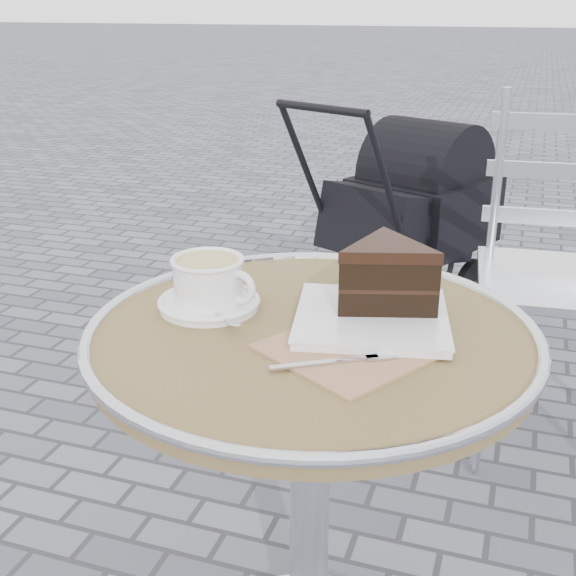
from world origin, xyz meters
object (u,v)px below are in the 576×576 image
(cake_plate_set, at_px, (383,286))
(baby_stroller, at_px, (408,223))
(cappuccino_set, at_px, (209,286))
(bistro_chair, at_px, (565,234))
(cafe_table, at_px, (311,418))

(cake_plate_set, relative_size, baby_stroller, 0.41)
(baby_stroller, bearing_deg, cake_plate_set, -57.84)
(cappuccino_set, distance_m, cake_plate_set, 0.29)
(cappuccino_set, bearing_deg, bistro_chair, 69.93)
(cappuccino_set, bearing_deg, baby_stroller, 98.05)
(cafe_table, distance_m, cappuccino_set, 0.28)
(cake_plate_set, height_order, bistro_chair, bistro_chair)
(cafe_table, xyz_separation_m, baby_stroller, (-0.12, 1.72, -0.16))
(cafe_table, xyz_separation_m, bistro_chair, (0.41, 1.06, 0.05))
(baby_stroller, bearing_deg, cafe_table, -61.31)
(cafe_table, distance_m, bistro_chair, 1.14)
(bistro_chair, xyz_separation_m, baby_stroller, (-0.54, 0.67, -0.21))
(cafe_table, bearing_deg, bistro_chair, 68.71)
(bistro_chair, distance_m, baby_stroller, 0.88)
(cappuccino_set, xyz_separation_m, bistro_chair, (0.60, 1.03, -0.15))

